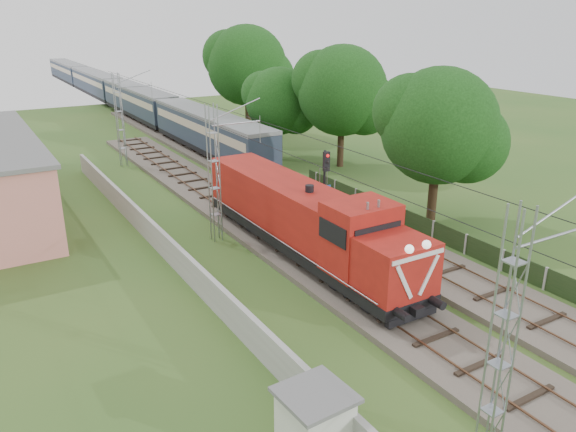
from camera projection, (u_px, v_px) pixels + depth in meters
ground at (389, 314)px, 24.96m from camera, size 140.00×140.00×0.00m
track_main at (305, 256)px, 30.56m from camera, size 4.20×70.00×0.45m
track_side at (270, 184)px, 43.48m from camera, size 4.20×80.00×0.45m
catenary at (215, 174)px, 31.88m from camera, size 3.31×70.00×8.00m
boundary_wall at (159, 240)px, 31.29m from camera, size 0.25×40.00×1.50m
fence at (466, 244)px, 31.03m from camera, size 0.12×32.00×1.20m
locomotive at (304, 219)px, 29.95m from camera, size 3.08×17.59×4.47m
coach_rake at (115, 90)px, 79.24m from camera, size 2.99×89.23×3.46m
signal_post at (325, 178)px, 32.78m from camera, size 0.57×0.45×5.21m
relay_hut at (315, 422)px, 16.83m from camera, size 2.14×2.14×2.11m
tree_a at (440, 127)px, 34.25m from camera, size 7.53×7.17×9.76m
tree_b at (343, 92)px, 47.21m from camera, size 7.98×7.60×10.35m
tree_c at (280, 102)px, 50.67m from camera, size 6.36×6.06×8.24m
tree_d at (248, 66)px, 60.64m from camera, size 9.01×8.58×11.68m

